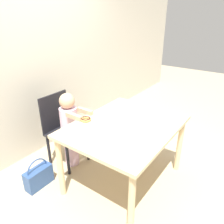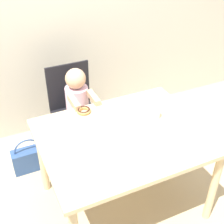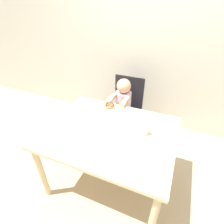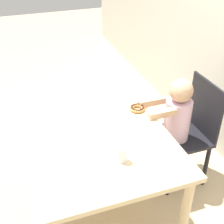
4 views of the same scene
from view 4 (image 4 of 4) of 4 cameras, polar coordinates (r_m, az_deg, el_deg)
ground_plane at (r=2.66m, az=-2.86°, el=-17.05°), size 12.00×12.00×0.00m
dining_table at (r=2.19m, az=-3.33°, el=-5.81°), size 1.25×0.98×0.75m
chair at (r=2.70m, az=13.73°, el=-3.46°), size 0.43×0.42×0.92m
child_figure at (r=2.61m, az=11.47°, el=-3.29°), size 0.23×0.41×0.98m
donut at (r=2.38m, az=4.65°, el=0.72°), size 0.12×0.12×0.03m
napkin at (r=2.21m, az=-2.87°, el=-2.55°), size 0.23×0.23×0.00m
handbag at (r=3.21m, az=6.45°, el=-3.76°), size 0.32×0.13×0.36m
cup at (r=1.89m, az=1.88°, el=-7.68°), size 0.06×0.06×0.10m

